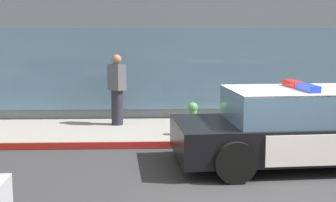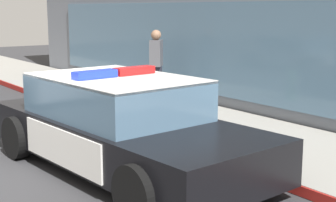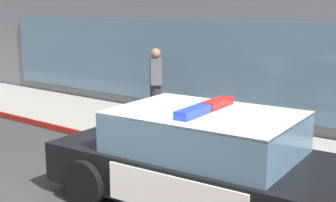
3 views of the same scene
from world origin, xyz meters
name	(u,v)px [view 1 (image 1 of 3)]	position (x,y,z in m)	size (l,w,h in m)	color
ground	(266,184)	(0.00, 0.00, 0.00)	(48.00, 48.00, 0.00)	#303033
sidewalk	(227,131)	(0.00, 3.73, 0.07)	(48.00, 2.65, 0.15)	gray
curb_red_paint	(238,144)	(0.00, 2.38, 0.08)	(28.80, 0.04, 0.14)	maroon
police_cruiser	(306,127)	(0.99, 1.12, 0.68)	(4.96, 2.40, 1.49)	black
fire_hydrant	(193,119)	(-0.89, 2.97, 0.50)	(0.34, 0.39, 0.73)	#4C994C
pedestrian_on_sidewalk	(117,89)	(-2.61, 4.25, 1.01)	(0.47, 0.47, 1.71)	#23232D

